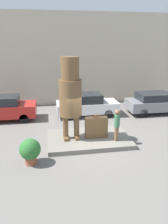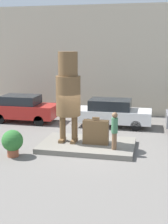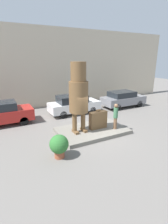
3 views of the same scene
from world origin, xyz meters
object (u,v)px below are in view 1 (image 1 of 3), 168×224
(giant_suitcase, at_px, (96,127))
(parked_car_grey, at_px, (155,102))
(parked_car_white, at_px, (86,104))
(parked_car_red, at_px, (4,108))
(tourist, at_px, (117,124))
(statue_figure, at_px, (70,93))
(planter_pot, at_px, (30,150))

(giant_suitcase, bearing_deg, parked_car_grey, 36.56)
(giant_suitcase, xyz_separation_m, parked_car_grey, (5.36, 3.98, 0.02))
(parked_car_white, bearing_deg, parked_car_grey, -3.06)
(parked_car_red, xyz_separation_m, parked_car_grey, (10.72, -0.24, -0.04))
(parked_car_white, distance_m, parked_car_grey, 5.13)
(giant_suitcase, bearing_deg, tourist, -32.91)
(statue_figure, bearing_deg, parked_car_red, 134.41)
(parked_car_white, relative_size, parked_car_grey, 1.02)
(tourist, xyz_separation_m, parked_car_white, (-0.68, 4.85, -0.31))
(parked_car_red, height_order, parked_car_grey, parked_car_red)
(parked_car_red, bearing_deg, parked_car_grey, -1.29)
(tourist, height_order, parked_car_white, tourist)
(parked_car_red, relative_size, parked_car_grey, 0.95)
(parked_car_grey, distance_m, planter_pot, 10.40)
(statue_figure, relative_size, giant_suitcase, 3.28)
(statue_figure, relative_size, parked_car_red, 1.03)
(giant_suitcase, bearing_deg, statue_figure, 175.49)
(tourist, bearing_deg, parked_car_grey, 45.87)
(giant_suitcase, relative_size, parked_car_red, 0.31)
(parked_car_red, relative_size, parked_car_white, 0.93)
(parked_car_red, height_order, parked_car_white, parked_car_red)
(tourist, height_order, parked_car_grey, tourist)
(tourist, bearing_deg, parked_car_red, 142.49)
(giant_suitcase, bearing_deg, parked_car_white, 86.76)
(planter_pot, bearing_deg, tourist, 15.56)
(giant_suitcase, distance_m, parked_car_red, 6.82)
(parked_car_red, bearing_deg, planter_pot, -71.10)
(tourist, relative_size, parked_car_red, 0.41)
(statue_figure, relative_size, parked_car_white, 0.96)
(tourist, xyz_separation_m, parked_car_red, (-6.28, 4.82, -0.28))
(statue_figure, bearing_deg, planter_pot, -136.48)
(parked_car_grey, xyz_separation_m, planter_pot, (-8.66, -5.75, -0.16))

